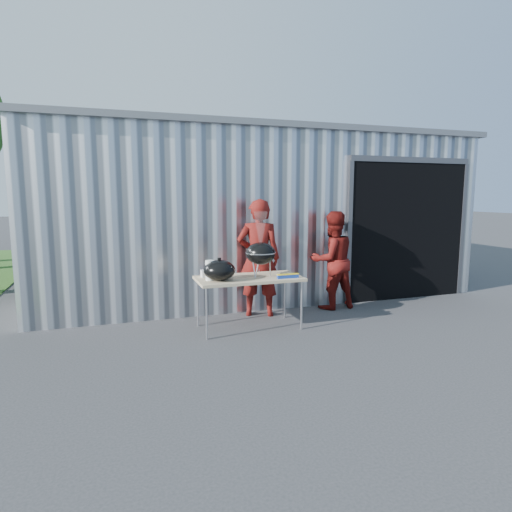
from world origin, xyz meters
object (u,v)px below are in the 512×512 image
object	(u,v)px
folding_table	(249,280)
person_bystander	(332,260)
kettle_grill	(261,248)
person_cook	(259,258)

from	to	relation	value
folding_table	person_bystander	world-z (taller)	person_bystander
kettle_grill	person_cook	size ratio (longest dim) A/B	0.50
folding_table	person_cook	distance (m)	0.72
folding_table	person_bystander	distance (m)	1.79
kettle_grill	person_bystander	size ratio (longest dim) A/B	0.57
person_cook	person_bystander	bearing A→B (deg)	-159.22
kettle_grill	folding_table	bearing A→B (deg)	179.84
folding_table	kettle_grill	size ratio (longest dim) A/B	1.60
person_cook	person_bystander	size ratio (longest dim) A/B	1.12
kettle_grill	person_bystander	distance (m)	1.65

